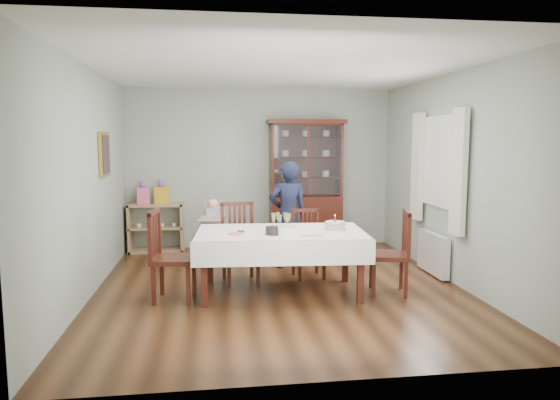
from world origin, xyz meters
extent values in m
plane|color=#593319|center=(0.00, 0.00, 0.00)|extent=(5.00, 5.00, 0.00)
plane|color=#9EAA99|center=(0.00, 2.50, 1.35)|extent=(4.50, 0.00, 4.50)
plane|color=#9EAA99|center=(-2.25, 0.00, 1.35)|extent=(0.00, 5.00, 5.00)
plane|color=#9EAA99|center=(2.25, 0.00, 1.35)|extent=(0.00, 5.00, 5.00)
plane|color=white|center=(0.00, 0.00, 2.70)|extent=(5.00, 5.00, 0.00)
cube|color=#461A11|center=(-0.02, -0.25, 0.72)|extent=(1.97, 1.18, 0.06)
cube|color=white|center=(-0.02, -0.25, 0.76)|extent=(2.07, 1.28, 0.01)
cube|color=#461A11|center=(0.75, 2.26, 0.45)|extent=(1.20, 0.45, 0.90)
cube|color=white|center=(0.75, 2.07, 1.50)|extent=(1.12, 0.01, 1.16)
cube|color=#461A11|center=(0.75, 2.26, 2.14)|extent=(1.30, 0.48, 0.07)
cube|color=tan|center=(-1.75, 2.28, 0.02)|extent=(0.90, 0.38, 0.04)
cube|color=tan|center=(-1.75, 2.28, 0.40)|extent=(0.90, 0.38, 0.03)
cube|color=tan|center=(-1.75, 2.28, 0.78)|extent=(0.90, 0.38, 0.04)
cube|color=tan|center=(-2.17, 2.28, 0.40)|extent=(0.04, 0.38, 0.80)
cube|color=tan|center=(-1.33, 2.28, 0.40)|extent=(0.04, 0.38, 0.80)
cube|color=gold|center=(-2.22, 0.80, 1.65)|extent=(0.04, 0.48, 0.58)
cube|color=white|center=(2.22, 0.30, 1.55)|extent=(0.04, 1.02, 1.22)
cube|color=silver|center=(2.16, -0.32, 1.45)|extent=(0.07, 0.30, 1.55)
cube|color=silver|center=(2.16, 0.92, 1.45)|extent=(0.07, 0.30, 1.55)
cube|color=white|center=(2.16, 0.30, 0.30)|extent=(0.10, 0.80, 0.55)
cube|color=#461A11|center=(-0.47, 0.32, 0.47)|extent=(0.52, 0.52, 0.05)
cube|color=#461A11|center=(-0.50, 0.52, 0.75)|extent=(0.44, 0.10, 0.54)
cube|color=#461A11|center=(0.45, 0.40, 0.41)|extent=(0.44, 0.44, 0.05)
cube|color=#461A11|center=(0.43, 0.58, 0.66)|extent=(0.39, 0.07, 0.48)
cube|color=#461A11|center=(-1.26, -0.35, 0.48)|extent=(0.53, 0.53, 0.05)
cube|color=#461A11|center=(-1.47, -0.32, 0.77)|extent=(0.10, 0.45, 0.56)
cube|color=#461A11|center=(1.27, -0.41, 0.46)|extent=(0.54, 0.54, 0.05)
cube|color=#461A11|center=(1.46, -0.45, 0.74)|extent=(0.14, 0.43, 0.53)
imported|color=black|center=(0.26, 0.99, 0.77)|extent=(0.59, 0.41, 1.54)
cube|color=tan|center=(-0.81, 1.17, 0.63)|extent=(0.38, 0.35, 0.23)
cube|color=tan|center=(-0.81, 1.17, 0.82)|extent=(0.33, 0.13, 0.27)
cube|color=tan|center=(-0.81, 1.17, 0.71)|extent=(0.37, 0.22, 0.03)
cube|color=#B7A8CD|center=(-0.81, 1.17, 0.78)|extent=(0.20, 0.17, 0.17)
sphere|color=beige|center=(-0.81, 1.17, 0.92)|extent=(0.14, 0.14, 0.14)
cylinder|color=silver|center=(0.00, -0.15, 0.77)|extent=(0.33, 0.33, 0.01)
torus|color=silver|center=(0.00, -0.15, 0.77)|extent=(0.33, 0.33, 0.01)
cylinder|color=white|center=(0.64, -0.28, 0.77)|extent=(0.28, 0.28, 0.02)
cylinder|color=brown|center=(0.64, -0.28, 0.82)|extent=(0.24, 0.24, 0.09)
cylinder|color=silver|center=(0.64, -0.28, 0.86)|extent=(0.24, 0.24, 0.01)
cylinder|color=#F24C4C|center=(0.64, -0.28, 0.90)|extent=(0.01, 0.01, 0.07)
sphere|color=yellow|center=(0.64, -0.28, 0.94)|extent=(0.02, 0.02, 0.02)
cylinder|color=black|center=(-0.13, -0.45, 0.80)|extent=(0.24, 0.24, 0.09)
cylinder|color=white|center=(0.03, -0.51, 0.81)|extent=(0.26, 0.26, 0.10)
cube|color=#EA5687|center=(-0.56, -0.40, 0.77)|extent=(0.16, 0.16, 0.02)
cube|color=silver|center=(0.29, -0.60, 0.77)|extent=(0.26, 0.04, 0.01)
cube|color=#EA5687|center=(-1.94, 2.26, 0.94)|extent=(0.22, 0.16, 0.27)
sphere|color=#E533B2|center=(-1.94, 2.26, 1.12)|extent=(0.11, 0.11, 0.11)
cube|color=gold|center=(-1.64, 2.26, 0.94)|extent=(0.23, 0.18, 0.28)
sphere|color=#E533B2|center=(-1.64, 2.26, 1.13)|extent=(0.13, 0.13, 0.13)
camera|label=1|loc=(-0.80, -6.03, 1.83)|focal=32.00mm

